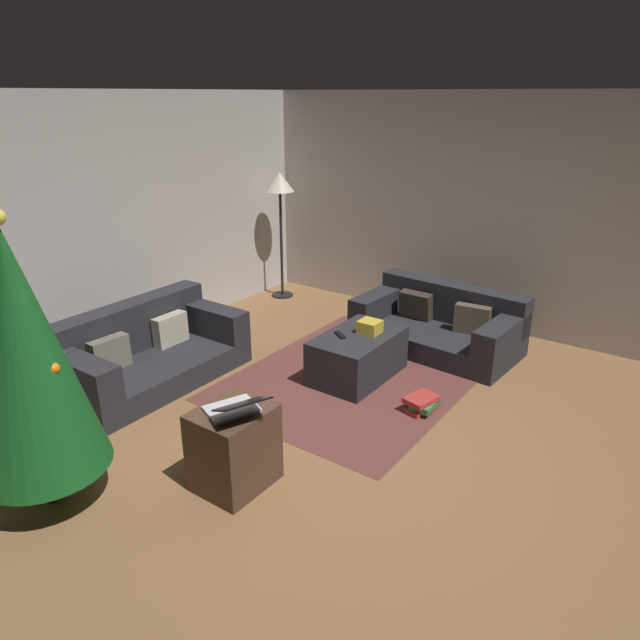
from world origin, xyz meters
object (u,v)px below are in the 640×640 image
object	(u,v)px
side_table	(234,447)
laptop	(235,407)
book_stack	(423,403)
ottoman	(358,356)
gift_box	(370,327)
tv_remote	(340,335)
couch_left	(145,352)
couch_right	(440,324)
christmas_tree	(25,354)
corner_lamp	(280,192)

from	to	relation	value
side_table	laptop	bearing A→B (deg)	-112.38
laptop	book_stack	world-z (taller)	laptop
ottoman	gift_box	xyz separation A→B (m)	(0.10, -0.06, 0.28)
tv_remote	laptop	bearing A→B (deg)	-135.02
couch_left	couch_right	bearing A→B (deg)	139.96
christmas_tree	gift_box	bearing A→B (deg)	-14.82
laptop	book_stack	size ratio (longest dim) A/B	1.55
couch_left	gift_box	xyz separation A→B (m)	(1.31, -1.68, 0.23)
tv_remote	corner_lamp	bearing A→B (deg)	84.84
ottoman	book_stack	bearing A→B (deg)	-105.96
book_stack	couch_right	bearing A→B (deg)	19.32
tv_remote	book_stack	distance (m)	1.01
christmas_tree	corner_lamp	size ratio (longest dim) A/B	1.20
couch_right	side_table	world-z (taller)	couch_right
tv_remote	side_table	xyz separation A→B (m)	(-1.78, -0.31, -0.15)
couch_right	christmas_tree	xyz separation A→B (m)	(-3.88, 1.02, 0.83)
couch_left	book_stack	bearing A→B (deg)	111.60
book_stack	corner_lamp	distance (m)	3.61
couch_right	corner_lamp	bearing A→B (deg)	-3.38
laptop	side_table	bearing A→B (deg)	67.62
christmas_tree	book_stack	xyz separation A→B (m)	(2.52, -1.50, -1.00)
gift_box	corner_lamp	bearing A→B (deg)	58.20
gift_box	christmas_tree	size ratio (longest dim) A/B	0.10
corner_lamp	side_table	bearing A→B (deg)	-145.55
couch_right	ottoman	size ratio (longest dim) A/B	1.84
ottoman	tv_remote	distance (m)	0.29
couch_left	gift_box	size ratio (longest dim) A/B	9.02
couch_right	book_stack	distance (m)	1.46
couch_right	christmas_tree	size ratio (longest dim) A/B	0.88
christmas_tree	side_table	size ratio (longest dim) A/B	3.36
ottoman	gift_box	size ratio (longest dim) A/B	4.83
couch_right	christmas_tree	bearing A→B (deg)	79.15
couch_right	ottoman	distance (m)	1.18
christmas_tree	laptop	size ratio (longest dim) A/B	3.81
ottoman	gift_box	world-z (taller)	gift_box
couch_left	christmas_tree	distance (m)	1.97
tv_remote	side_table	world-z (taller)	side_table
side_table	laptop	world-z (taller)	laptop
couch_left	tv_remote	distance (m)	1.85
couch_left	tv_remote	xyz separation A→B (m)	(1.08, -1.49, 0.18)
ottoman	book_stack	world-z (taller)	ottoman
laptop	couch_left	bearing A→B (deg)	69.03
couch_right	christmas_tree	world-z (taller)	christmas_tree
couch_right	book_stack	size ratio (longest dim) A/B	5.20
christmas_tree	corner_lamp	xyz separation A→B (m)	(4.19, 1.41, 0.32)
laptop	tv_remote	bearing A→B (deg)	11.74
couch_left	corner_lamp	distance (m)	2.93
couch_left	side_table	xyz separation A→B (m)	(-0.69, -1.81, 0.02)
tv_remote	christmas_tree	world-z (taller)	christmas_tree
tv_remote	laptop	xyz separation A→B (m)	(-1.80, -0.37, 0.20)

